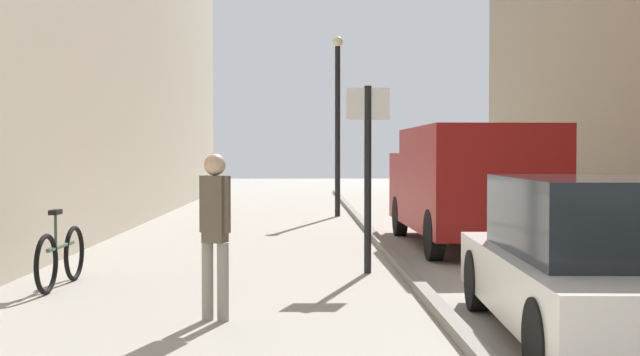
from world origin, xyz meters
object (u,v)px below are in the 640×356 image
Objects in this scene: pedestrian_main_foreground at (215,225)px; parked_car at (599,261)px; bicycle_leaning at (61,257)px; delivery_van at (467,182)px; lamp_post at (338,114)px; street_sign_post at (368,162)px.

pedestrian_main_foreground is 3.62m from parked_car.
delivery_van is at bearing 38.18° from bicycle_leaning.
delivery_van is at bearing 90.05° from parked_car.
delivery_van is 7.45m from parked_car.
bicycle_leaning is (-5.61, 3.07, -0.33)m from parked_car.
pedestrian_main_foreground is at bearing -42.24° from bicycle_leaning.
bicycle_leaning is (-3.95, -11.44, -2.34)m from lamp_post.
pedestrian_main_foreground is 3.71m from street_sign_post.
delivery_van reaches higher than pedestrian_main_foreground.
pedestrian_main_foreground is 3.03m from bicycle_leaning.
street_sign_post reaches higher than bicycle_leaning.
parked_car is 4.60m from street_sign_post.
pedestrian_main_foreground reaches higher than bicycle_leaning.
lamp_post is (1.81, 13.52, 1.76)m from pedestrian_main_foreground.
parked_car is at bearing -83.48° from lamp_post.
pedestrian_main_foreground is 0.30× the size of delivery_van.
lamp_post reaches higher than street_sign_post.
street_sign_post is at bearing -90.21° from lamp_post.
delivery_van is 1.16× the size of lamp_post.
delivery_van is 7.53m from lamp_post.
pedestrian_main_foreground is at bearing -121.69° from delivery_van.
pedestrian_main_foreground is 0.39× the size of parked_car.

